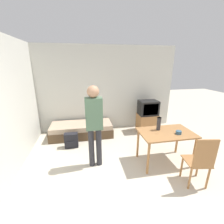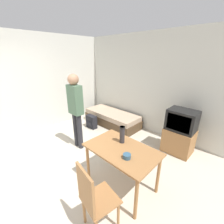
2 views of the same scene
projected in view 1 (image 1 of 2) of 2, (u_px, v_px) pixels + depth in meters
name	position (u px, v px, depth m)	size (l,w,h in m)	color
ground_plane	(127.00, 215.00, 2.23)	(20.00, 20.00, 0.00)	beige
wall_back	(101.00, 89.00, 4.84)	(4.92, 0.06, 2.70)	silver
wall_left	(10.00, 106.00, 2.97)	(0.06, 4.22, 2.70)	silver
daybed	(82.00, 130.00, 4.63)	(1.87, 0.75, 0.41)	#4C3823
tv	(147.00, 117.00, 4.90)	(0.61, 0.49, 1.03)	#9E6B3D
dining_table	(166.00, 136.00, 3.25)	(1.15, 0.72, 0.75)	#9E6B3D
wooden_chair	(200.00, 160.00, 2.60)	(0.46, 0.46, 1.01)	#9E6B3D
person_standing	(94.00, 121.00, 3.03)	(0.34, 0.24, 1.76)	#28282D
thermos_flask	(159.00, 123.00, 3.28)	(0.09, 0.09, 0.29)	#2D2D33
mate_bowl	(179.00, 132.00, 3.13)	(0.11, 0.11, 0.07)	#335670
backpack	(71.00, 140.00, 3.99)	(0.35, 0.20, 0.40)	black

